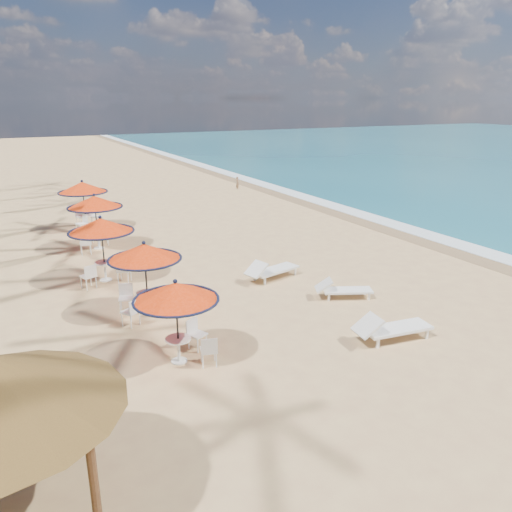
{
  "coord_description": "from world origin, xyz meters",
  "views": [
    {
      "loc": [
        -8.11,
        -10.19,
        6.07
      ],
      "look_at": [
        -1.01,
        3.43,
        1.2
      ],
      "focal_mm": 35.0,
      "sensor_mm": 36.0,
      "label": 1
    }
  ],
  "objects_px": {
    "station_4": "(83,193)",
    "station_0": "(179,299)",
    "lounger_near": "(390,328)",
    "lounger_mid": "(342,289)",
    "station_3": "(95,208)",
    "station_1": "(144,261)",
    "lounger_far": "(271,270)",
    "station_2": "(101,232)"
  },
  "relations": [
    {
      "from": "station_1",
      "to": "lounger_near",
      "type": "relative_size",
      "value": 1.01
    },
    {
      "from": "lounger_far",
      "to": "station_3",
      "type": "bearing_deg",
      "value": 110.67
    },
    {
      "from": "station_1",
      "to": "lounger_mid",
      "type": "bearing_deg",
      "value": -15.93
    },
    {
      "from": "station_0",
      "to": "station_2",
      "type": "bearing_deg",
      "value": 94.17
    },
    {
      "from": "station_0",
      "to": "lounger_near",
      "type": "distance_m",
      "value": 5.55
    },
    {
      "from": "lounger_far",
      "to": "station_4",
      "type": "bearing_deg",
      "value": 99.59
    },
    {
      "from": "station_1",
      "to": "station_3",
      "type": "height_order",
      "value": "station_3"
    },
    {
      "from": "station_0",
      "to": "station_4",
      "type": "bearing_deg",
      "value": 89.22
    },
    {
      "from": "station_3",
      "to": "station_4",
      "type": "xyz_separation_m",
      "value": [
        0.13,
        3.61,
        0.04
      ]
    },
    {
      "from": "station_0",
      "to": "station_1",
      "type": "relative_size",
      "value": 0.95
    },
    {
      "from": "station_3",
      "to": "lounger_far",
      "type": "relative_size",
      "value": 1.07
    },
    {
      "from": "station_1",
      "to": "station_3",
      "type": "xyz_separation_m",
      "value": [
        0.02,
        7.58,
        0.09
      ]
    },
    {
      "from": "lounger_far",
      "to": "station_2",
      "type": "bearing_deg",
      "value": 140.02
    },
    {
      "from": "station_2",
      "to": "lounger_near",
      "type": "xyz_separation_m",
      "value": [
        5.67,
        -8.0,
        -1.41
      ]
    },
    {
      "from": "station_4",
      "to": "station_0",
      "type": "bearing_deg",
      "value": -90.78
    },
    {
      "from": "station_2",
      "to": "station_3",
      "type": "xyz_separation_m",
      "value": [
        0.54,
        4.18,
        -0.05
      ]
    },
    {
      "from": "station_2",
      "to": "lounger_near",
      "type": "height_order",
      "value": "station_2"
    },
    {
      "from": "station_0",
      "to": "station_2",
      "type": "distance_m",
      "value": 6.53
    },
    {
      "from": "station_4",
      "to": "lounger_mid",
      "type": "relative_size",
      "value": 1.29
    },
    {
      "from": "station_1",
      "to": "lounger_mid",
      "type": "xyz_separation_m",
      "value": [
        5.81,
        -1.66,
        -1.32
      ]
    },
    {
      "from": "station_4",
      "to": "lounger_near",
      "type": "relative_size",
      "value": 1.09
    },
    {
      "from": "station_0",
      "to": "station_3",
      "type": "bearing_deg",
      "value": 89.68
    },
    {
      "from": "station_0",
      "to": "station_3",
      "type": "xyz_separation_m",
      "value": [
        0.06,
        10.7,
        0.1
      ]
    },
    {
      "from": "station_4",
      "to": "lounger_far",
      "type": "xyz_separation_m",
      "value": [
        4.49,
        -10.31,
        -1.41
      ]
    },
    {
      "from": "station_0",
      "to": "lounger_near",
      "type": "bearing_deg",
      "value": -15.98
    },
    {
      "from": "station_3",
      "to": "lounger_far",
      "type": "height_order",
      "value": "station_3"
    },
    {
      "from": "station_1",
      "to": "lounger_mid",
      "type": "relative_size",
      "value": 1.19
    },
    {
      "from": "lounger_near",
      "to": "station_2",
      "type": "bearing_deg",
      "value": 132.61
    },
    {
      "from": "station_1",
      "to": "lounger_near",
      "type": "height_order",
      "value": "station_1"
    },
    {
      "from": "lounger_near",
      "to": "station_4",
      "type": "bearing_deg",
      "value": 114.86
    },
    {
      "from": "station_1",
      "to": "lounger_near",
      "type": "bearing_deg",
      "value": -41.72
    },
    {
      "from": "station_4",
      "to": "lounger_near",
      "type": "distance_m",
      "value": 16.62
    },
    {
      "from": "lounger_mid",
      "to": "station_0",
      "type": "bearing_deg",
      "value": -141.35
    },
    {
      "from": "station_3",
      "to": "lounger_mid",
      "type": "distance_m",
      "value": 11.0
    },
    {
      "from": "station_3",
      "to": "lounger_near",
      "type": "xyz_separation_m",
      "value": [
        5.14,
        -12.18,
        -1.36
      ]
    },
    {
      "from": "station_4",
      "to": "lounger_mid",
      "type": "bearing_deg",
      "value": -66.25
    },
    {
      "from": "station_2",
      "to": "lounger_near",
      "type": "distance_m",
      "value": 9.91
    },
    {
      "from": "station_2",
      "to": "station_4",
      "type": "bearing_deg",
      "value": 85.08
    },
    {
      "from": "station_0",
      "to": "station_4",
      "type": "xyz_separation_m",
      "value": [
        0.19,
        14.3,
        0.14
      ]
    },
    {
      "from": "station_0",
      "to": "lounger_mid",
      "type": "relative_size",
      "value": 1.13
    },
    {
      "from": "station_4",
      "to": "lounger_mid",
      "type": "height_order",
      "value": "station_4"
    },
    {
      "from": "station_3",
      "to": "lounger_far",
      "type": "distance_m",
      "value": 8.25
    }
  ]
}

